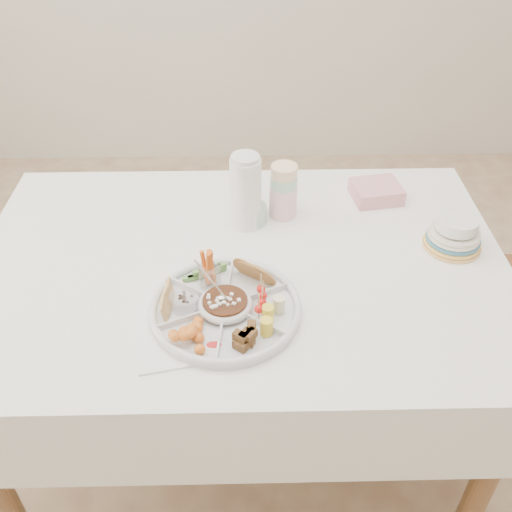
{
  "coord_description": "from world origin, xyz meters",
  "views": [
    {
      "loc": [
        0.02,
        -1.25,
        1.78
      ],
      "look_at": [
        0.04,
        -0.11,
        0.86
      ],
      "focal_mm": 40.0,
      "sensor_mm": 36.0,
      "label": 1
    }
  ],
  "objects_px": {
    "plate_stack": "(455,232)",
    "party_tray": "(225,306)",
    "thermos": "(246,191)",
    "chair": "(506,286)",
    "dining_table": "(243,352)"
  },
  "relations": [
    {
      "from": "party_tray",
      "to": "thermos",
      "type": "distance_m",
      "value": 0.41
    },
    {
      "from": "plate_stack",
      "to": "thermos",
      "type": "bearing_deg",
      "value": 168.02
    },
    {
      "from": "plate_stack",
      "to": "chair",
      "type": "bearing_deg",
      "value": 11.81
    },
    {
      "from": "dining_table",
      "to": "party_tray",
      "type": "height_order",
      "value": "party_tray"
    },
    {
      "from": "party_tray",
      "to": "chair",
      "type": "bearing_deg",
      "value": 19.3
    },
    {
      "from": "dining_table",
      "to": "plate_stack",
      "type": "distance_m",
      "value": 0.76
    },
    {
      "from": "thermos",
      "to": "dining_table",
      "type": "bearing_deg",
      "value": -95.3
    },
    {
      "from": "chair",
      "to": "plate_stack",
      "type": "distance_m",
      "value": 0.35
    },
    {
      "from": "party_tray",
      "to": "thermos",
      "type": "relative_size",
      "value": 1.58
    },
    {
      "from": "thermos",
      "to": "party_tray",
      "type": "bearing_deg",
      "value": -98.12
    },
    {
      "from": "plate_stack",
      "to": "party_tray",
      "type": "bearing_deg",
      "value": -158.15
    },
    {
      "from": "party_tray",
      "to": "plate_stack",
      "type": "relative_size",
      "value": 2.28
    },
    {
      "from": "dining_table",
      "to": "chair",
      "type": "distance_m",
      "value": 0.88
    },
    {
      "from": "party_tray",
      "to": "plate_stack",
      "type": "height_order",
      "value": "plate_stack"
    },
    {
      "from": "chair",
      "to": "party_tray",
      "type": "relative_size",
      "value": 2.92
    }
  ]
}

